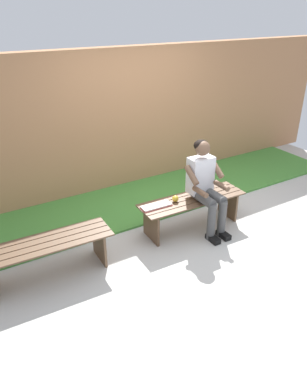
% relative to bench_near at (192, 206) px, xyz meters
% --- Properties ---
extents(ground_plane, '(10.00, 7.00, 0.04)m').
position_rel_bench_near_xyz_m(ground_plane, '(1.02, 1.00, -0.36)').
color(ground_plane, beige).
extents(grass_strip, '(9.00, 2.34, 0.03)m').
position_rel_bench_near_xyz_m(grass_strip, '(1.02, -1.54, -0.32)').
color(grass_strip, '#478C38').
rests_on(grass_strip, ground).
extents(brick_wall, '(9.50, 0.24, 2.26)m').
position_rel_bench_near_xyz_m(brick_wall, '(0.50, -1.84, 0.79)').
color(brick_wall, '#B27A51').
rests_on(brick_wall, ground).
extents(bench_near, '(1.54, 0.50, 0.45)m').
position_rel_bench_near_xyz_m(bench_near, '(0.00, 0.00, 0.00)').
color(bench_near, brown).
rests_on(bench_near, ground).
extents(bench_far, '(1.51, 0.50, 0.45)m').
position_rel_bench_near_xyz_m(bench_far, '(2.03, 0.00, -0.00)').
color(bench_far, brown).
rests_on(bench_far, ground).
extents(person_seated, '(0.50, 0.69, 1.26)m').
position_rel_bench_near_xyz_m(person_seated, '(-0.13, 0.10, 0.35)').
color(person_seated, silver).
rests_on(person_seated, ground).
extents(apple, '(0.09, 0.09, 0.09)m').
position_rel_bench_near_xyz_m(apple, '(0.25, -0.05, 0.16)').
color(apple, gold).
rests_on(apple, bench_near).
extents(book_open, '(0.42, 0.17, 0.02)m').
position_rel_bench_near_xyz_m(book_open, '(0.54, -0.06, 0.12)').
color(book_open, white).
rests_on(book_open, bench_near).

